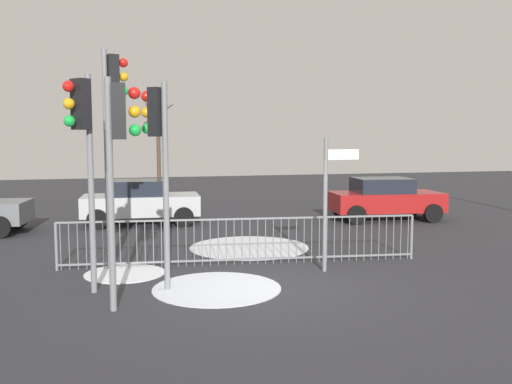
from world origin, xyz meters
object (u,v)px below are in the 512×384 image
Objects in this scene: car_red_trailing at (385,198)px; traffic_light_mid_left at (119,141)px; direction_sign_post at (328,197)px; traffic_light_mid_right at (112,110)px; traffic_light_foreground_right at (83,134)px; bare_tree_left at (158,140)px; car_silver_near at (140,201)px; traffic_light_rear_left at (158,139)px.

traffic_light_mid_left is at bearing -132.30° from car_red_trailing.
direction_sign_post is (4.33, 1.65, -1.21)m from traffic_light_mid_left.
traffic_light_mid_right is (-0.10, 3.08, 0.65)m from traffic_light_mid_left.
traffic_light_foreground_right is at bearing -33.04° from traffic_light_mid_right.
traffic_light_mid_left reaches higher than direction_sign_post.
bare_tree_left reaches higher than car_red_trailing.
direction_sign_post is at bearing -120.34° from car_red_trailing.
car_silver_near is at bearing -97.50° from bare_tree_left.
car_red_trailing is at bearing 100.12° from traffic_light_mid_right.
traffic_light_mid_left is 4.79m from direction_sign_post.
traffic_light_rear_left reaches higher than traffic_light_mid_left.
traffic_light_foreground_right reaches higher than traffic_light_mid_left.
traffic_light_mid_right is at bearing 163.01° from direction_sign_post.
bare_tree_left is (2.21, 20.71, -0.08)m from traffic_light_mid_left.
car_red_trailing is at bearing -8.56° from traffic_light_rear_left.
bare_tree_left is at bearing 85.86° from car_silver_near.
car_red_trailing is (9.03, 8.03, -2.06)m from traffic_light_mid_left.
car_red_trailing is (9.14, 4.95, -2.70)m from traffic_light_mid_right.
bare_tree_left reaches higher than car_silver_near.
traffic_light_rear_left is 1.35m from traffic_light_foreground_right.
traffic_light_mid_left is at bearing -96.10° from bare_tree_left.
traffic_light_rear_left is 3.85m from direction_sign_post.
car_red_trailing and car_silver_near have the same top height.
bare_tree_left is (2.83, 19.60, -0.20)m from traffic_light_foreground_right.
direction_sign_post is 7.97m from car_red_trailing.
traffic_light_rear_left is 19.63m from bare_tree_left.
traffic_light_mid_right reaches higher than traffic_light_foreground_right.
traffic_light_mid_left is at bearing -90.99° from car_silver_near.
direction_sign_post is at bearing 112.24° from traffic_light_mid_left.
car_silver_near is (0.80, 6.15, -2.70)m from traffic_light_mid_right.
bare_tree_left reaches higher than direction_sign_post.
traffic_light_rear_left is at bearing -86.48° from car_silver_near.
bare_tree_left is at bearing 124.32° from car_red_trailing.
bare_tree_left is at bearing 37.42° from traffic_light_rear_left.
bare_tree_left is at bearing 175.27° from traffic_light_mid_left.
traffic_light_foreground_right is at bearing -95.89° from car_silver_near.
traffic_light_foreground_right is 0.77× the size of bare_tree_left.
car_silver_near is (1.32, 8.12, -2.18)m from traffic_light_foreground_right.
traffic_light_foreground_right is (-1.34, -0.03, 0.09)m from traffic_light_rear_left.
traffic_light_rear_left is at bearing -171.05° from direction_sign_post.
bare_tree_left is (-2.11, 19.06, 1.13)m from direction_sign_post.
traffic_light_rear_left is at bearing -94.35° from bare_tree_left.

